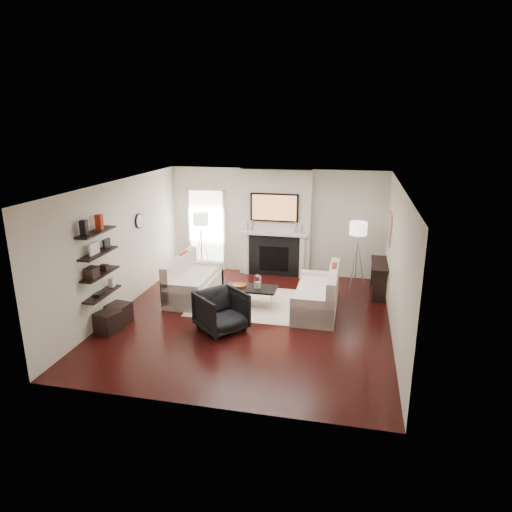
% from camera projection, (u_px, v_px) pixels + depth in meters
% --- Properties ---
extents(room_envelope, '(6.00, 6.00, 6.00)m').
position_uv_depth(room_envelope, '(249.00, 255.00, 8.81)').
color(room_envelope, black).
rests_on(room_envelope, ground).
extents(chimney_breast, '(1.80, 0.25, 2.70)m').
position_uv_depth(chimney_breast, '(275.00, 223.00, 11.50)').
color(chimney_breast, silver).
rests_on(chimney_breast, floor).
extents(fireplace_surround, '(1.30, 0.02, 1.04)m').
position_uv_depth(fireplace_surround, '(274.00, 256.00, 11.62)').
color(fireplace_surround, black).
rests_on(fireplace_surround, floor).
extents(firebox, '(0.75, 0.02, 0.65)m').
position_uv_depth(firebox, '(274.00, 259.00, 11.63)').
color(firebox, black).
rests_on(firebox, floor).
extents(mantel_pilaster_l, '(0.12, 0.08, 1.10)m').
position_uv_depth(mantel_pilaster_l, '(246.00, 254.00, 11.73)').
color(mantel_pilaster_l, white).
rests_on(mantel_pilaster_l, floor).
extents(mantel_pilaster_r, '(0.12, 0.08, 1.10)m').
position_uv_depth(mantel_pilaster_r, '(302.00, 257.00, 11.43)').
color(mantel_pilaster_r, white).
rests_on(mantel_pilaster_r, floor).
extents(mantel_shelf, '(1.70, 0.18, 0.07)m').
position_uv_depth(mantel_shelf, '(274.00, 234.00, 11.40)').
color(mantel_shelf, white).
rests_on(mantel_shelf, chimney_breast).
extents(tv_body, '(1.20, 0.06, 0.70)m').
position_uv_depth(tv_body, '(274.00, 208.00, 11.23)').
color(tv_body, black).
rests_on(tv_body, chimney_breast).
extents(tv_screen, '(1.10, 0.00, 0.62)m').
position_uv_depth(tv_screen, '(274.00, 208.00, 11.20)').
color(tv_screen, '#BF723F').
rests_on(tv_screen, tv_body).
extents(candlestick_l_tall, '(0.04, 0.04, 0.30)m').
position_uv_depth(candlestick_l_tall, '(253.00, 225.00, 11.47)').
color(candlestick_l_tall, silver).
rests_on(candlestick_l_tall, mantel_shelf).
extents(candlestick_l_short, '(0.04, 0.04, 0.24)m').
position_uv_depth(candlestick_l_short, '(247.00, 226.00, 11.50)').
color(candlestick_l_short, silver).
rests_on(candlestick_l_short, mantel_shelf).
extents(candlestick_r_tall, '(0.04, 0.04, 0.30)m').
position_uv_depth(candlestick_r_tall, '(296.00, 228.00, 11.24)').
color(candlestick_r_tall, silver).
rests_on(candlestick_r_tall, mantel_shelf).
extents(candlestick_r_short, '(0.04, 0.04, 0.24)m').
position_uv_depth(candlestick_r_short, '(301.00, 229.00, 11.22)').
color(candlestick_r_short, silver).
rests_on(candlestick_r_short, mantel_shelf).
extents(hallway_panel, '(0.90, 0.02, 2.10)m').
position_uv_depth(hallway_panel, '(207.00, 230.00, 12.07)').
color(hallway_panel, white).
rests_on(hallway_panel, floor).
extents(door_trim_l, '(0.06, 0.06, 2.16)m').
position_uv_depth(door_trim_l, '(190.00, 229.00, 12.15)').
color(door_trim_l, white).
rests_on(door_trim_l, floor).
extents(door_trim_r, '(0.06, 0.06, 2.16)m').
position_uv_depth(door_trim_r, '(224.00, 231.00, 11.95)').
color(door_trim_r, white).
rests_on(door_trim_r, floor).
extents(door_trim_top, '(1.02, 0.06, 0.06)m').
position_uv_depth(door_trim_top, '(206.00, 190.00, 11.74)').
color(door_trim_top, white).
rests_on(door_trim_top, wall_back).
extents(rug, '(2.60, 2.00, 0.01)m').
position_uv_depth(rug, '(254.00, 303.00, 9.98)').
color(rug, beige).
rests_on(rug, floor).
extents(loveseat_left_base, '(0.85, 1.80, 0.42)m').
position_uv_depth(loveseat_left_base, '(195.00, 288.00, 10.29)').
color(loveseat_left_base, silver).
rests_on(loveseat_left_base, floor).
extents(loveseat_left_back, '(0.18, 1.80, 0.80)m').
position_uv_depth(loveseat_left_back, '(180.00, 274.00, 10.26)').
color(loveseat_left_back, silver).
rests_on(loveseat_left_back, floor).
extents(loveseat_left_arm_n, '(0.85, 0.18, 0.60)m').
position_uv_depth(loveseat_left_arm_n, '(181.00, 297.00, 9.50)').
color(loveseat_left_arm_n, silver).
rests_on(loveseat_left_arm_n, floor).
extents(loveseat_left_arm_s, '(0.85, 0.18, 0.60)m').
position_uv_depth(loveseat_left_arm_s, '(206.00, 273.00, 11.02)').
color(loveseat_left_arm_s, silver).
rests_on(loveseat_left_arm_s, floor).
extents(loveseat_left_cushion, '(0.63, 1.44, 0.10)m').
position_uv_depth(loveseat_left_cushion, '(196.00, 277.00, 10.20)').
color(loveseat_left_cushion, silver).
rests_on(loveseat_left_cushion, loveseat_left_base).
extents(pillow_left_orange, '(0.10, 0.42, 0.42)m').
position_uv_depth(pillow_left_orange, '(184.00, 261.00, 10.49)').
color(pillow_left_orange, '#A62914').
rests_on(pillow_left_orange, loveseat_left_cushion).
extents(pillow_left_charcoal, '(0.10, 0.40, 0.40)m').
position_uv_depth(pillow_left_charcoal, '(174.00, 270.00, 9.93)').
color(pillow_left_charcoal, black).
rests_on(pillow_left_charcoal, loveseat_left_cushion).
extents(loveseat_right_base, '(0.85, 1.80, 0.42)m').
position_uv_depth(loveseat_right_base, '(316.00, 302.00, 9.52)').
color(loveseat_right_base, silver).
rests_on(loveseat_right_base, floor).
extents(loveseat_right_back, '(0.18, 1.80, 0.80)m').
position_uv_depth(loveseat_right_back, '(333.00, 289.00, 9.36)').
color(loveseat_right_back, silver).
rests_on(loveseat_right_back, floor).
extents(loveseat_right_arm_n, '(0.85, 0.18, 0.60)m').
position_uv_depth(loveseat_right_arm_n, '(312.00, 313.00, 8.74)').
color(loveseat_right_arm_n, silver).
rests_on(loveseat_right_arm_n, floor).
extents(loveseat_right_arm_s, '(0.85, 0.18, 0.60)m').
position_uv_depth(loveseat_right_arm_s, '(319.00, 284.00, 10.25)').
color(loveseat_right_arm_s, silver).
rests_on(loveseat_right_arm_s, floor).
extents(loveseat_right_cushion, '(0.63, 1.44, 0.10)m').
position_uv_depth(loveseat_right_cushion, '(314.00, 290.00, 9.46)').
color(loveseat_right_cushion, silver).
rests_on(loveseat_right_cushion, loveseat_right_base).
extents(pillow_right_orange, '(0.10, 0.42, 0.42)m').
position_uv_depth(pillow_right_orange, '(334.00, 275.00, 9.58)').
color(pillow_right_orange, '#A62914').
rests_on(pillow_right_orange, loveseat_right_cushion).
extents(pillow_right_charcoal, '(0.10, 0.40, 0.40)m').
position_uv_depth(pillow_right_charcoal, '(332.00, 285.00, 9.02)').
color(pillow_right_charcoal, black).
rests_on(pillow_right_charcoal, loveseat_right_cushion).
extents(coffee_table, '(1.10, 0.55, 0.04)m').
position_uv_depth(coffee_table, '(251.00, 288.00, 9.74)').
color(coffee_table, black).
rests_on(coffee_table, floor).
extents(coffee_leg_nw, '(0.02, 0.02, 0.38)m').
position_uv_depth(coffee_leg_nw, '(226.00, 299.00, 9.69)').
color(coffee_leg_nw, silver).
rests_on(coffee_leg_nw, floor).
extents(coffee_leg_ne, '(0.02, 0.02, 0.38)m').
position_uv_depth(coffee_leg_ne, '(272.00, 303.00, 9.49)').
color(coffee_leg_ne, silver).
rests_on(coffee_leg_ne, floor).
extents(coffee_leg_sw, '(0.02, 0.02, 0.38)m').
position_uv_depth(coffee_leg_sw, '(231.00, 292.00, 10.11)').
color(coffee_leg_sw, silver).
rests_on(coffee_leg_sw, floor).
extents(coffee_leg_se, '(0.02, 0.02, 0.38)m').
position_uv_depth(coffee_leg_se, '(275.00, 296.00, 9.90)').
color(coffee_leg_se, silver).
rests_on(coffee_leg_se, floor).
extents(hurricane_glass, '(0.15, 0.15, 0.27)m').
position_uv_depth(hurricane_glass, '(258.00, 282.00, 9.66)').
color(hurricane_glass, white).
rests_on(hurricane_glass, coffee_table).
extents(hurricane_candle, '(0.09, 0.09, 0.14)m').
position_uv_depth(hurricane_candle, '(258.00, 285.00, 9.68)').
color(hurricane_candle, white).
rests_on(hurricane_candle, coffee_table).
extents(copper_bowl, '(0.30, 0.30, 0.05)m').
position_uv_depth(copper_bowl, '(239.00, 285.00, 9.78)').
color(copper_bowl, '#B84E1E').
rests_on(copper_bowl, coffee_table).
extents(armchair, '(1.11, 1.12, 0.84)m').
position_uv_depth(armchair, '(221.00, 309.00, 8.61)').
color(armchair, black).
rests_on(armchair, floor).
extents(lamp_left_post, '(0.02, 0.02, 1.20)m').
position_uv_depth(lamp_left_post, '(202.00, 251.00, 11.76)').
color(lamp_left_post, silver).
rests_on(lamp_left_post, floor).
extents(lamp_left_shade, '(0.40, 0.40, 0.30)m').
position_uv_depth(lamp_left_shade, '(201.00, 219.00, 11.51)').
color(lamp_left_shade, white).
rests_on(lamp_left_shade, lamp_left_post).
extents(lamp_left_leg_a, '(0.25, 0.02, 1.23)m').
position_uv_depth(lamp_left_leg_a, '(206.00, 252.00, 11.73)').
color(lamp_left_leg_a, silver).
rests_on(lamp_left_leg_a, floor).
extents(lamp_left_leg_b, '(0.14, 0.22, 1.23)m').
position_uv_depth(lamp_left_leg_b, '(201.00, 250.00, 11.86)').
color(lamp_left_leg_b, silver).
rests_on(lamp_left_leg_b, floor).
extents(lamp_left_leg_c, '(0.14, 0.22, 1.23)m').
position_uv_depth(lamp_left_leg_c, '(199.00, 252.00, 11.68)').
color(lamp_left_leg_c, silver).
rests_on(lamp_left_leg_c, floor).
extents(lamp_right_post, '(0.02, 0.02, 1.20)m').
position_uv_depth(lamp_right_post, '(356.00, 263.00, 10.76)').
color(lamp_right_post, silver).
rests_on(lamp_right_post, floor).
extents(lamp_right_shade, '(0.40, 0.40, 0.30)m').
position_uv_depth(lamp_right_shade, '(358.00, 228.00, 10.52)').
color(lamp_right_shade, white).
rests_on(lamp_right_shade, lamp_right_post).
extents(lamp_right_leg_a, '(0.25, 0.02, 1.23)m').
position_uv_depth(lamp_right_leg_a, '(361.00, 264.00, 10.74)').
color(lamp_right_leg_a, silver).
rests_on(lamp_right_leg_a, floor).
extents(lamp_right_leg_b, '(0.14, 0.22, 1.23)m').
position_uv_depth(lamp_right_leg_b, '(354.00, 262.00, 10.86)').
color(lamp_right_leg_b, silver).
rests_on(lamp_right_leg_b, floor).
extents(lamp_right_leg_c, '(0.14, 0.22, 1.23)m').
position_uv_depth(lamp_right_leg_c, '(354.00, 264.00, 10.69)').
color(lamp_right_leg_c, silver).
rests_on(lamp_right_leg_c, floor).
extents(console_top, '(0.35, 1.20, 0.04)m').
position_uv_depth(console_top, '(380.00, 263.00, 10.33)').
color(console_top, black).
rests_on(console_top, floor).
extents(console_leg_n, '(0.30, 0.04, 0.71)m').
position_uv_depth(console_leg_n, '(379.00, 287.00, 9.93)').
color(console_leg_n, black).
rests_on(console_leg_n, floor).
extents(console_leg_s, '(0.30, 0.04, 0.71)m').
position_uv_depth(console_leg_s, '(378.00, 272.00, 10.96)').
color(console_leg_s, black).
rests_on(console_leg_s, floor).
extents(wall_art, '(0.03, 0.70, 0.70)m').
position_uv_depth(wall_art, '(390.00, 228.00, 10.12)').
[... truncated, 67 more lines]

